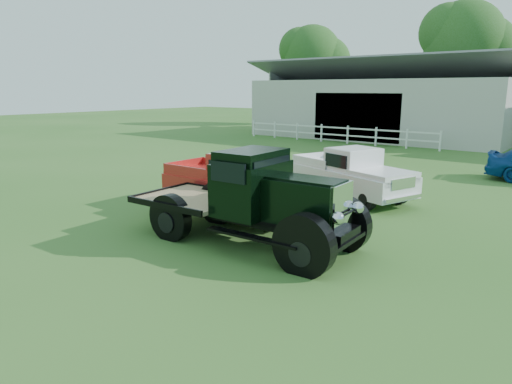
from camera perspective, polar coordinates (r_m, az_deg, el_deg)
The scene contains 8 objects.
ground at distance 10.99m, azimuth -4.75°, elevation -6.29°, with size 120.00×120.00×0.00m, color #2E6020.
shed_left at distance 36.40m, azimuth 15.97°, elevation 11.08°, with size 18.80×10.20×5.60m, color #A7A7A0, non-canonical shape.
fence_rail at distance 31.57m, azimuth 9.76°, elevation 7.19°, with size 14.20×0.16×1.20m, color white, non-canonical shape.
tree_a at distance 47.73m, azimuth 6.96°, elevation 14.71°, with size 6.30×6.30×10.50m, color #1D470E, non-canonical shape.
tree_b at distance 43.05m, azimuth 24.32°, elevation 14.59°, with size 6.90×6.90×11.50m, color #1D470E, non-canonical shape.
vintage_flatbed at distance 10.63m, azimuth -1.00°, elevation -0.64°, with size 5.63×2.23×2.23m, color black, non-canonical shape.
red_pickup at distance 13.40m, azimuth -2.03°, elevation 1.25°, with size 4.97×1.91×1.81m, color red, non-canonical shape.
white_pickup at distance 15.46m, azimuth 11.77°, elevation 2.26°, with size 4.53×1.76×1.66m, color silver, non-canonical shape.
Camera 1 is at (7.16, -7.53, 3.59)m, focal length 32.00 mm.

